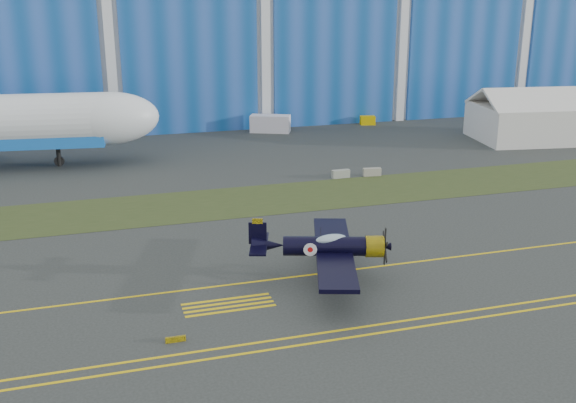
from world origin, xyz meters
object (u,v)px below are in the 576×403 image
object	(u,v)px
warbird	(325,246)
tent	(534,114)
shipping_container	(270,124)
tug	(368,120)

from	to	relation	value
warbird	tent	bearing A→B (deg)	57.54
shipping_container	tug	world-z (taller)	shipping_container
tent	tug	bearing A→B (deg)	144.50
warbird	shipping_container	world-z (taller)	warbird
warbird	shipping_container	size ratio (longest dim) A/B	2.83
warbird	tug	world-z (taller)	warbird
warbird	tent	distance (m)	57.16
warbird	shipping_container	xyz separation A→B (m)	(10.40, 52.32, -1.38)
tug	warbird	bearing A→B (deg)	-102.58
tent	tug	world-z (taller)	tent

